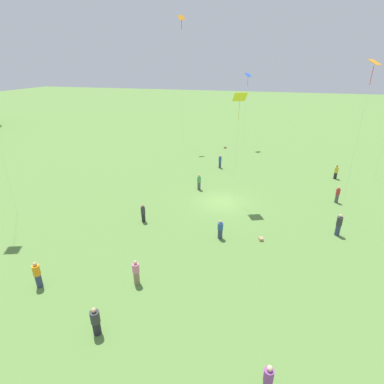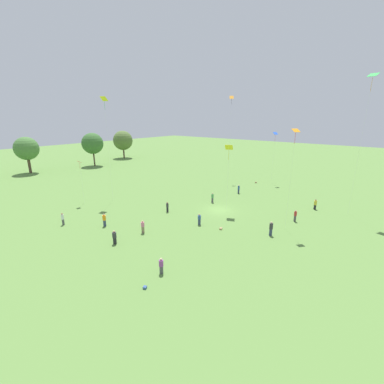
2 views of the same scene
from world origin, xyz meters
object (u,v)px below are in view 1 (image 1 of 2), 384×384
(kite_0, at_px, (248,78))
(kite_1, at_px, (182,27))
(person_3, at_px, (199,182))
(person_4, at_px, (336,172))
(person_10, at_px, (37,275))
(kite_2, at_px, (372,72))
(person_5, at_px, (136,272))
(person_7, at_px, (338,195))
(person_6, at_px, (220,229))
(person_0, at_px, (96,321))
(person_9, at_px, (220,161))
(picnic_bag_0, at_px, (225,147))
(kite_4, at_px, (240,100))
(picnic_bag_2, at_px, (261,239))
(person_2, at_px, (339,225))
(person_11, at_px, (143,213))
(person_8, at_px, (268,380))

(kite_0, height_order, kite_1, kite_1)
(person_3, xyz_separation_m, person_4, (7.48, -14.78, -0.04))
(person_10, height_order, kite_2, kite_2)
(person_5, distance_m, person_7, 21.24)
(person_4, distance_m, person_5, 27.44)
(person_6, bearing_deg, person_5, -11.10)
(person_0, xyz_separation_m, person_9, (27.29, -1.28, 0.05))
(person_5, xyz_separation_m, picnic_bag_0, (32.94, -0.01, -0.68))
(picnic_bag_0, bearing_deg, person_7, -140.54)
(kite_4, relative_size, picnic_bag_2, 20.55)
(person_2, relative_size, person_5, 1.09)
(person_2, relative_size, person_6, 1.16)
(person_11, bearing_deg, picnic_bag_2, -117.72)
(person_11, bearing_deg, kite_2, -98.47)
(person_4, relative_size, person_5, 0.98)
(person_2, distance_m, person_9, 18.33)
(person_2, xyz_separation_m, person_9, (13.77, 12.09, -0.05))
(person_4, distance_m, kite_0, 19.72)
(kite_4, bearing_deg, kite_0, -63.42)
(person_2, distance_m, person_8, 15.12)
(person_9, relative_size, person_10, 0.97)
(person_9, distance_m, person_11, 16.30)
(person_7, height_order, person_11, person_7)
(person_4, height_order, person_5, person_5)
(person_5, bearing_deg, person_3, -12.15)
(person_9, bearing_deg, person_11, -173.78)
(person_0, distance_m, person_2, 19.02)
(person_2, xyz_separation_m, kite_0, (25.67, 10.40, 9.53))
(person_11, bearing_deg, person_10, 136.89)
(person_4, relative_size, person_8, 1.03)
(person_9, distance_m, picnic_bag_0, 9.72)
(person_5, relative_size, kite_1, 0.09)
(kite_1, bearing_deg, person_8, -59.86)
(kite_0, bearing_deg, person_2, -77.98)
(kite_2, distance_m, kite_4, 9.96)
(person_7, xyz_separation_m, person_8, (-20.81, 5.79, -0.05))
(person_4, xyz_separation_m, kite_2, (-10.40, 1.09, 11.25))
(person_10, bearing_deg, kite_2, -71.09)
(person_3, height_order, person_7, person_3)
(person_7, bearing_deg, person_11, -26.37)
(kite_4, bearing_deg, picnic_bag_2, 138.09)
(person_6, relative_size, person_11, 0.98)
(person_6, bearing_deg, person_3, -135.50)
(person_5, height_order, person_11, person_5)
(person_0, relative_size, person_5, 0.98)
(person_3, relative_size, picnic_bag_0, 4.06)
(kite_0, relative_size, picnic_bag_0, 25.98)
(picnic_bag_2, bearing_deg, kite_4, 25.49)
(picnic_bag_0, bearing_deg, person_5, 179.98)
(kite_2, bearing_deg, person_5, -143.31)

